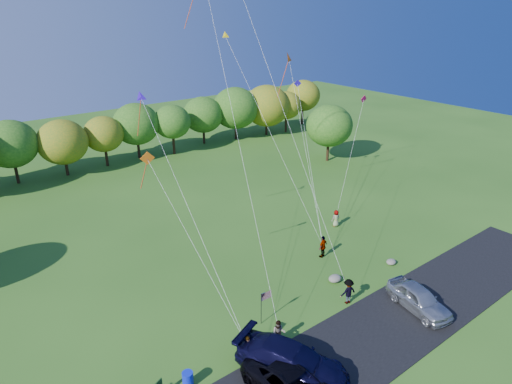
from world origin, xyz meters
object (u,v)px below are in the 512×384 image
at_px(flyer_c, 348,291).
at_px(flyer_d, 323,247).
at_px(flyer_a, 248,349).
at_px(flyer_e, 336,218).
at_px(minivan_navy, 292,362).
at_px(flyer_b, 279,333).
at_px(trash_barrel, 188,379).
at_px(minivan_silver, 419,299).

height_order(flyer_c, flyer_d, flyer_d).
distance_m(flyer_a, flyer_e, 19.16).
height_order(minivan_navy, flyer_e, minivan_navy).
bearing_deg(flyer_e, flyer_b, 46.97).
distance_m(flyer_c, trash_barrel, 12.61).
bearing_deg(minivan_silver, flyer_d, 101.87).
bearing_deg(flyer_c, minivan_silver, 143.69).
height_order(minivan_navy, flyer_d, minivan_navy).
distance_m(flyer_b, flyer_c, 6.52).
bearing_deg(minivan_silver, flyer_c, 143.93).
relative_size(flyer_c, flyer_e, 1.16).
xyz_separation_m(minivan_silver, flyer_b, (-9.71, 3.28, -0.05)).
relative_size(flyer_c, flyer_d, 0.98).
distance_m(minivan_navy, flyer_b, 2.71).
distance_m(flyer_b, flyer_e, 17.13).
bearing_deg(trash_barrel, flyer_e, 21.95).
height_order(minivan_silver, flyer_e, minivan_silver).
relative_size(minivan_navy, trash_barrel, 7.19).
relative_size(flyer_a, trash_barrel, 1.90).
xyz_separation_m(minivan_silver, flyer_e, (4.95, 12.16, -0.08)).
bearing_deg(flyer_c, flyer_b, 13.03).
bearing_deg(flyer_a, flyer_d, 18.00).
height_order(flyer_b, trash_barrel, flyer_b).
xyz_separation_m(minivan_navy, flyer_c, (7.64, 2.66, -0.07)).
distance_m(minivan_navy, flyer_c, 8.09).
xyz_separation_m(flyer_b, trash_barrel, (-6.08, 0.52, -0.39)).
xyz_separation_m(flyer_a, flyer_b, (2.33, 0.00, -0.02)).
bearing_deg(flyer_b, flyer_d, 71.29).
distance_m(minivan_silver, flyer_c, 4.73).
distance_m(minivan_silver, flyer_b, 10.25).
height_order(flyer_c, trash_barrel, flyer_c).
distance_m(minivan_navy, trash_barrel, 5.80).
height_order(minivan_silver, flyer_b, minivan_silver).
distance_m(minivan_navy, flyer_d, 13.51).
bearing_deg(trash_barrel, minivan_navy, -31.04).
distance_m(minivan_silver, trash_barrel, 16.24).
bearing_deg(flyer_d, trash_barrel, 4.79).
height_order(flyer_a, flyer_b, flyer_a).
bearing_deg(flyer_c, minivan_navy, 30.42).
xyz_separation_m(flyer_b, flyer_e, (14.65, 8.88, -0.03)).
relative_size(minivan_navy, flyer_e, 4.06).
relative_size(flyer_d, flyer_e, 1.19).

